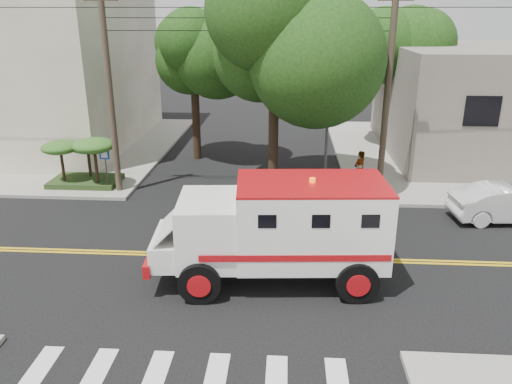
# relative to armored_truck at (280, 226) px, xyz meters

# --- Properties ---
(ground) EXTENTS (100.00, 100.00, 0.00)m
(ground) POSITION_rel_armored_truck_xyz_m (-1.97, 1.47, -1.84)
(ground) COLOR black
(ground) RESTS_ON ground
(sidewalk_ne) EXTENTS (17.00, 17.00, 0.15)m
(sidewalk_ne) POSITION_rel_armored_truck_xyz_m (11.53, 14.97, -1.77)
(sidewalk_ne) COLOR gray
(sidewalk_ne) RESTS_ON ground
(sidewalk_nw) EXTENTS (17.00, 17.00, 0.15)m
(sidewalk_nw) POSITION_rel_armored_truck_xyz_m (-15.47, 14.97, -1.77)
(sidewalk_nw) COLOR gray
(sidewalk_nw) RESTS_ON ground
(building_left) EXTENTS (16.00, 14.00, 10.00)m
(building_left) POSITION_rel_armored_truck_xyz_m (-17.47, 16.47, 3.31)
(building_left) COLOR #AFAB8F
(building_left) RESTS_ON sidewalk_nw
(utility_pole_left) EXTENTS (0.28, 0.28, 9.00)m
(utility_pole_left) POSITION_rel_armored_truck_xyz_m (-7.57, 7.47, 2.66)
(utility_pole_left) COLOR #382D23
(utility_pole_left) RESTS_ON ground
(utility_pole_right) EXTENTS (0.28, 0.28, 9.00)m
(utility_pole_right) POSITION_rel_armored_truck_xyz_m (4.33, 7.67, 2.66)
(utility_pole_right) COLOR #382D23
(utility_pole_right) RESTS_ON ground
(tree_main) EXTENTS (6.08, 5.70, 9.85)m
(tree_main) POSITION_rel_armored_truck_xyz_m (-0.03, 7.68, 5.36)
(tree_main) COLOR black
(tree_main) RESTS_ON ground
(tree_left) EXTENTS (4.48, 4.20, 7.70)m
(tree_left) POSITION_rel_armored_truck_xyz_m (-4.65, 13.26, 3.89)
(tree_left) COLOR black
(tree_left) RESTS_ON ground
(tree_right) EXTENTS (4.80, 4.50, 8.20)m
(tree_right) POSITION_rel_armored_truck_xyz_m (6.87, 17.24, 4.25)
(tree_right) COLOR black
(tree_right) RESTS_ON ground
(traffic_signal) EXTENTS (0.15, 0.18, 3.60)m
(traffic_signal) POSITION_rel_armored_truck_xyz_m (1.83, 7.07, 0.38)
(traffic_signal) COLOR #3F3F42
(traffic_signal) RESTS_ON ground
(accessibility_sign) EXTENTS (0.45, 0.10, 2.02)m
(accessibility_sign) POSITION_rel_armored_truck_xyz_m (-8.17, 7.65, -0.48)
(accessibility_sign) COLOR #3F3F42
(accessibility_sign) RESTS_ON ground
(palm_planter) EXTENTS (3.52, 2.63, 2.36)m
(palm_planter) POSITION_rel_armored_truck_xyz_m (-9.41, 8.10, -0.20)
(palm_planter) COLOR #1E3314
(palm_planter) RESTS_ON sidewalk_nw
(armored_truck) EXTENTS (7.29, 3.31, 3.24)m
(armored_truck) POSITION_rel_armored_truck_xyz_m (0.00, 0.00, 0.00)
(armored_truck) COLOR white
(armored_truck) RESTS_ON ground
(parked_sedan) EXTENTS (4.62, 1.96, 1.48)m
(parked_sedan) POSITION_rel_armored_truck_xyz_m (9.02, 5.27, -1.10)
(parked_sedan) COLOR silver
(parked_sedan) RESTS_ON ground
(pedestrian_a) EXTENTS (0.77, 0.75, 1.78)m
(pedestrian_a) POSITION_rel_armored_truck_xyz_m (3.53, 8.52, -0.81)
(pedestrian_a) COLOR gray
(pedestrian_a) RESTS_ON sidewalk_ne
(pedestrian_b) EXTENTS (1.16, 1.07, 1.92)m
(pedestrian_b) POSITION_rel_armored_truck_xyz_m (8.10, 10.48, -0.73)
(pedestrian_b) COLOR gray
(pedestrian_b) RESTS_ON sidewalk_ne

